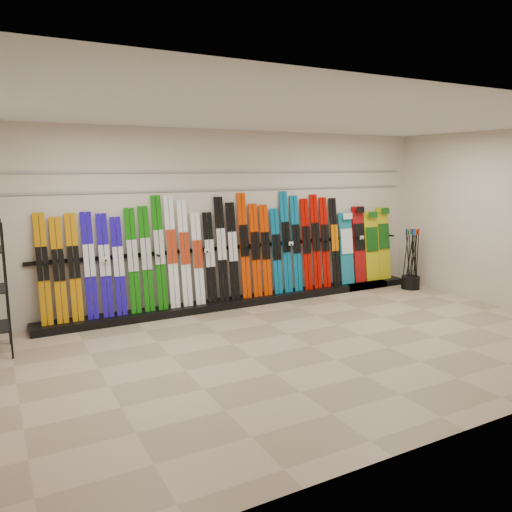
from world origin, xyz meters
TOP-DOWN VIEW (x-y plane):
  - floor at (0.00, 0.00)m, footprint 8.00×8.00m
  - back_wall at (0.00, 2.50)m, footprint 8.00×0.00m
  - right_wall at (4.00, 0.00)m, footprint 0.00×5.00m
  - ceiling at (0.00, 0.00)m, footprint 8.00×8.00m
  - ski_rack_base at (0.22, 2.28)m, footprint 8.00×0.40m
  - skis at (-0.42, 2.35)m, footprint 5.37×0.27m
  - snowboards at (2.94, 2.35)m, footprint 1.26×0.23m
  - pole_bin at (3.60, 1.74)m, footprint 0.36×0.36m
  - ski_poles at (3.58, 1.73)m, footprint 0.30×0.27m
  - slatwall_rail_0 at (0.00, 2.48)m, footprint 7.60×0.02m
  - slatwall_rail_1 at (0.00, 2.48)m, footprint 7.60×0.02m

SIDE VIEW (x-z plane):
  - floor at x=0.00m, z-range 0.00..0.00m
  - ski_rack_base at x=0.22m, z-range 0.00..0.12m
  - pole_bin at x=3.60m, z-range 0.00..0.25m
  - ski_poles at x=3.58m, z-range 0.02..1.20m
  - snowboards at x=2.94m, z-range 0.08..1.58m
  - skis at x=-0.42m, z-range 0.04..1.87m
  - back_wall at x=0.00m, z-range -2.50..5.50m
  - right_wall at x=4.00m, z-range -1.00..4.00m
  - slatwall_rail_0 at x=0.00m, z-range 1.98..2.02m
  - slatwall_rail_1 at x=0.00m, z-range 2.28..2.31m
  - ceiling at x=0.00m, z-range 3.00..3.00m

